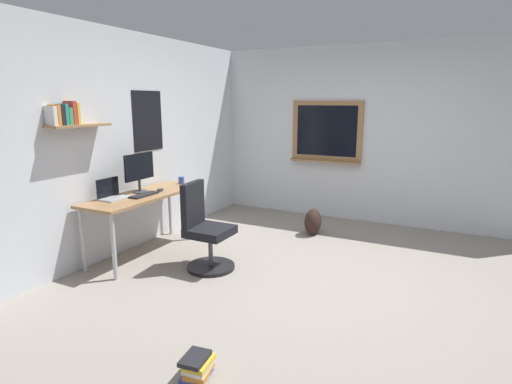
{
  "coord_description": "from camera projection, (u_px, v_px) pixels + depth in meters",
  "views": [
    {
      "loc": [
        -3.8,
        -1.22,
        1.79
      ],
      "look_at": [
        0.02,
        0.73,
        0.85
      ],
      "focal_mm": 29.11,
      "sensor_mm": 36.0,
      "label": 1
    }
  ],
  "objects": [
    {
      "name": "book_stack_on_floor",
      "position": [
        198.0,
        366.0,
        2.73
      ],
      "size": [
        0.25,
        0.2,
        0.16
      ],
      "color": "#3851B2",
      "rests_on": "ground"
    },
    {
      "name": "backpack",
      "position": [
        313.0,
        222.0,
        5.67
      ],
      "size": [
        0.32,
        0.22,
        0.36
      ],
      "primitive_type": "ellipsoid",
      "color": "black",
      "rests_on": "ground"
    },
    {
      "name": "office_chair",
      "position": [
        205.0,
        232.0,
        4.48
      ],
      "size": [
        0.52,
        0.52,
        0.95
      ],
      "color": "black",
      "rests_on": "ground"
    },
    {
      "name": "wall_back",
      "position": [
        129.0,
        142.0,
        5.03
      ],
      "size": [
        5.0,
        0.3,
        2.6
      ],
      "color": "silver",
      "rests_on": "ground"
    },
    {
      "name": "monitor_primary",
      "position": [
        139.0,
        170.0,
        4.85
      ],
      "size": [
        0.46,
        0.17,
        0.46
      ],
      "color": "#38383D",
      "rests_on": "desk"
    },
    {
      "name": "wall_right",
      "position": [
        373.0,
        135.0,
        6.09
      ],
      "size": [
        0.22,
        5.0,
        2.6
      ],
      "color": "silver",
      "rests_on": "ground"
    },
    {
      "name": "ground_plane",
      "position": [
        319.0,
        281.0,
        4.23
      ],
      "size": [
        5.2,
        5.2,
        0.0
      ],
      "primitive_type": "plane",
      "color": "gray",
      "rests_on": "ground"
    },
    {
      "name": "desk",
      "position": [
        145.0,
        200.0,
        4.85
      ],
      "size": [
        1.57,
        0.56,
        0.74
      ],
      "color": "#997047",
      "rests_on": "ground"
    },
    {
      "name": "laptop",
      "position": [
        112.0,
        194.0,
        4.58
      ],
      "size": [
        0.31,
        0.21,
        0.23
      ],
      "color": "#ADAFB5",
      "rests_on": "desk"
    },
    {
      "name": "computer_mouse",
      "position": [
        160.0,
        190.0,
        4.97
      ],
      "size": [
        0.1,
        0.06,
        0.03
      ],
      "primitive_type": "ellipsoid",
      "color": "#262628",
      "rests_on": "desk"
    },
    {
      "name": "keyboard",
      "position": [
        144.0,
        195.0,
        4.73
      ],
      "size": [
        0.37,
        0.13,
        0.02
      ],
      "primitive_type": "cube",
      "color": "black",
      "rests_on": "desk"
    },
    {
      "name": "coffee_mug",
      "position": [
        181.0,
        180.0,
        5.41
      ],
      "size": [
        0.08,
        0.08,
        0.09
      ],
      "primitive_type": "cylinder",
      "color": "#334CA5",
      "rests_on": "desk"
    }
  ]
}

